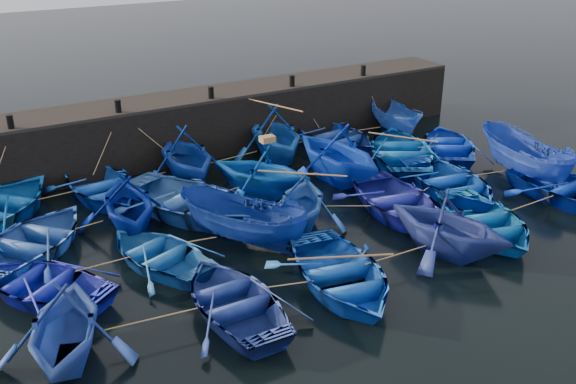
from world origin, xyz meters
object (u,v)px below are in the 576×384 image
boat_8 (187,200)px  boat_13 (43,283)px  wooden_crate (267,139)px  boat_20 (64,326)px

boat_8 → boat_13: boat_8 is taller
boat_8 → boat_13: bearing=-176.6°
boat_13 → wooden_crate: (8.84, 3.02, 1.77)m
boat_8 → wooden_crate: (3.35, 0.15, 1.63)m
boat_8 → boat_20: (-5.57, -6.05, 0.43)m
boat_20 → wooden_crate: wooden_crate is taller
boat_8 → boat_20: bearing=-156.9°
boat_13 → boat_20: size_ratio=1.13×
boat_8 → boat_13: size_ratio=1.30×
boat_20 → boat_8: bearing=68.4°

